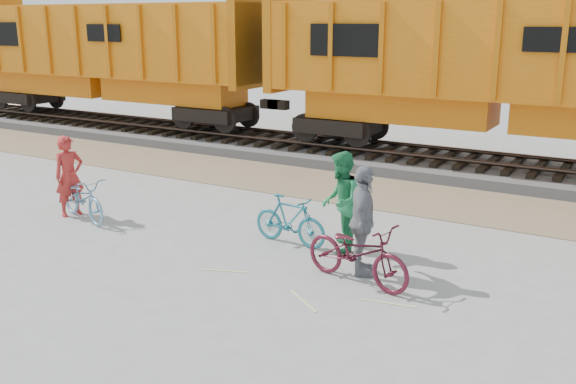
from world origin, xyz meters
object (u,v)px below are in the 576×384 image
Objects in this scene: hopper_car_left at (109,54)px; hopper_car_center at (508,69)px; person_solo at (69,176)px; bicycle_maroon at (357,253)px; bicycle_teal at (290,220)px; person_man at (341,202)px; bicycle_blue at (83,198)px; person_woman at (362,221)px.

hopper_car_left and hopper_car_center have the same top height.
bicycle_maroon is at bearing -73.13° from person_solo.
person_man is (1.00, 0.20, 0.47)m from bicycle_teal.
bicycle_blue is (7.97, -8.90, -2.52)m from hopper_car_left.
hopper_car_left is 15.00m from hopper_car_center.
person_man is (-0.95, 1.30, 0.43)m from bicycle_maroon.
hopper_car_left is 8.51× the size of bicycle_teal.
person_solo is at bearing 96.20° from bicycle_blue.
person_woman is (1.85, -0.70, 0.48)m from bicycle_teal.
hopper_car_center is at bearing 10.33° from bicycle_maroon.
person_woman is at bearing 20.95° from person_man.
hopper_car_left reaches higher than person_man.
person_woman is at bearing -30.83° from hopper_car_left.
bicycle_teal is 5.34m from person_solo.
hopper_car_left is 15.91m from person_man.
hopper_car_left is 15.24m from bicycle_teal.
bicycle_blue is at bearing 69.57° from person_woman.
hopper_car_center reaches higher than bicycle_teal.
person_woman is (7.11, 0.11, 0.06)m from person_solo.
hopper_car_center is 8.51× the size of bicycle_teal.
person_solo is (-5.26, -0.81, 0.42)m from bicycle_teal.
bicycle_teal is at bearing 72.88° from bicycle_maroon.
person_man is (-1.28, -7.79, -2.04)m from hopper_car_center.
person_solo is at bearing -103.12° from person_man.
bicycle_maroon is 1.67m from person_man.
person_man reaches higher than bicycle_blue.
bicycle_blue is 0.96× the size of person_man.
hopper_car_left reaches higher than bicycle_teal.
hopper_car_center is (15.00, 0.00, 0.00)m from hopper_car_left.
hopper_car_left is at bearing -141.88° from person_man.
bicycle_maroon reaches higher than bicycle_teal.
person_man reaches higher than bicycle_maroon.
bicycle_maroon is (1.95, -1.10, 0.05)m from bicycle_teal.
hopper_car_left is 17.44m from bicycle_maroon.
person_woman is at bearing 26.42° from bicycle_maroon.
bicycle_blue is at bearing -128.31° from hopper_car_center.
person_solo is (7.47, -8.80, -2.09)m from hopper_car_left.
hopper_car_left is 6.82× the size of bicycle_maroon.
person_solo is at bearing 100.05° from bicycle_maroon.
hopper_car_left reaches higher than person_solo.
hopper_car_left is 7.68× the size of person_solo.
bicycle_teal is (12.72, -7.99, -2.51)m from hopper_car_left.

